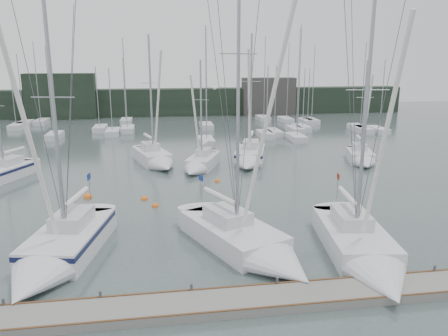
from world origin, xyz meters
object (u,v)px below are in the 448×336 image
(sailboat_mid_c, at_px, (199,165))
(buoy_c, at_px, (88,198))
(buoy_a, at_px, (155,206))
(sailboat_near_center, at_px, (255,247))
(sailboat_mid_e, at_px, (362,159))
(sailboat_near_right, at_px, (365,255))
(sailboat_mid_d, at_px, (249,158))
(sailboat_mid_b, at_px, (157,160))
(sailboat_near_left, at_px, (56,254))
(buoy_d, at_px, (144,199))
(buoy_b, at_px, (217,182))

(sailboat_mid_c, distance_m, buoy_c, 11.90)
(sailboat_mid_c, bearing_deg, buoy_a, -91.09)
(sailboat_near_center, bearing_deg, sailboat_mid_e, 28.15)
(sailboat_near_right, bearing_deg, sailboat_near_center, 170.28)
(sailboat_mid_d, bearing_deg, sailboat_near_right, -70.57)
(sailboat_mid_c, relative_size, sailboat_mid_e, 1.00)
(sailboat_mid_b, relative_size, sailboat_mid_e, 1.23)
(buoy_c, bearing_deg, buoy_a, -29.10)
(sailboat_near_left, distance_m, buoy_d, 11.45)
(buoy_a, height_order, buoy_c, buoy_c)
(sailboat_mid_d, bearing_deg, buoy_a, -112.63)
(sailboat_near_center, xyz_separation_m, buoy_a, (-5.37, 9.43, -0.60))
(sailboat_mid_c, xyz_separation_m, sailboat_mid_e, (16.86, 0.15, -0.00))
(buoy_a, xyz_separation_m, buoy_b, (5.44, 5.86, 0.00))
(sailboat_near_left, xyz_separation_m, sailboat_near_center, (10.48, -0.62, -0.06))
(sailboat_mid_b, height_order, sailboat_mid_c, sailboat_mid_b)
(sailboat_near_right, xyz_separation_m, buoy_c, (-16.11, 14.13, -0.60))
(sailboat_near_left, bearing_deg, sailboat_near_center, 7.79)
(sailboat_near_right, bearing_deg, buoy_c, 147.02)
(sailboat_near_center, distance_m, buoy_c, 16.26)
(buoy_a, height_order, buoy_d, buoy_d)
(sailboat_mid_d, distance_m, buoy_d, 14.55)
(buoy_a, distance_m, buoy_d, 1.97)
(sailboat_near_left, relative_size, buoy_b, 31.01)
(sailboat_near_center, relative_size, buoy_c, 26.60)
(buoy_b, relative_size, buoy_d, 0.89)
(sailboat_mid_c, bearing_deg, buoy_c, -121.01)
(sailboat_mid_b, height_order, buoy_d, sailboat_mid_b)
(sailboat_near_left, relative_size, sailboat_near_right, 0.96)
(sailboat_mid_e, distance_m, buoy_a, 23.47)
(buoy_d, bearing_deg, sailboat_mid_e, 21.11)
(sailboat_near_left, distance_m, buoy_c, 11.73)
(sailboat_mid_e, height_order, buoy_a, sailboat_mid_e)
(buoy_d, bearing_deg, sailboat_near_left, -112.06)
(sailboat_near_left, xyz_separation_m, buoy_a, (5.11, 8.81, -0.65))
(buoy_c, bearing_deg, buoy_b, 15.53)
(sailboat_mid_b, xyz_separation_m, buoy_d, (-1.01, -10.80, -0.62))
(sailboat_near_right, distance_m, sailboat_mid_d, 23.18)
(sailboat_near_center, relative_size, buoy_d, 34.58)
(sailboat_mid_c, bearing_deg, sailboat_mid_e, 22.26)
(sailboat_mid_e, distance_m, buoy_d, 23.51)
(sailboat_mid_b, xyz_separation_m, buoy_a, (-0.19, -12.59, -0.62))
(sailboat_near_left, relative_size, sailboat_near_center, 0.80)
(buoy_a, xyz_separation_m, buoy_d, (-0.82, 1.79, 0.00))
(sailboat_mid_d, relative_size, buoy_b, 29.41)
(sailboat_near_left, distance_m, buoy_b, 18.08)
(sailboat_mid_e, bearing_deg, sailboat_mid_b, -170.47)
(sailboat_near_center, height_order, buoy_c, sailboat_near_center)
(buoy_a, relative_size, buoy_d, 0.98)
(sailboat_near_center, relative_size, buoy_b, 38.91)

